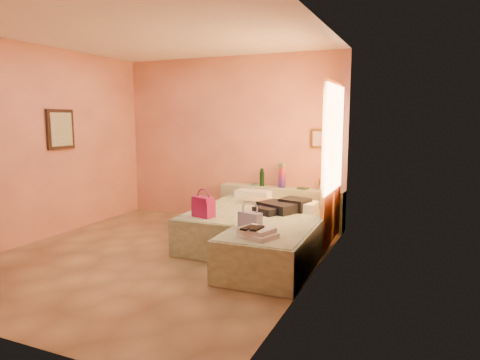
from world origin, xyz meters
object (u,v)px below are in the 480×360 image
object	(u,v)px
water_bottle	(262,178)
green_book	(303,188)
bed_left	(233,224)
towel_stack	(258,233)
blue_handbag	(250,220)
magenta_handbag	(203,207)
headboard_ledge	(281,207)
bed_right	(278,243)
flower_vase	(324,183)

from	to	relation	value
water_bottle	green_book	size ratio (longest dim) A/B	1.76
water_bottle	green_book	xyz separation A→B (m)	(0.71, -0.04, -0.13)
bed_left	towel_stack	size ratio (longest dim) A/B	5.71
blue_handbag	green_book	bearing A→B (deg)	103.55
bed_left	magenta_handbag	bearing A→B (deg)	-98.87
headboard_ledge	water_bottle	bearing A→B (deg)	178.42
blue_handbag	water_bottle	bearing A→B (deg)	123.01
bed_left	green_book	world-z (taller)	green_book
magenta_handbag	blue_handbag	bearing A→B (deg)	-2.87
bed_left	headboard_ledge	bearing A→B (deg)	68.92
blue_handbag	towel_stack	size ratio (longest dim) A/B	0.80
headboard_ledge	green_book	distance (m)	0.50
bed_left	bed_right	bearing A→B (deg)	-37.26
green_book	towel_stack	distance (m)	2.37
water_bottle	headboard_ledge	bearing A→B (deg)	-1.58
bed_right	green_book	world-z (taller)	green_book
bed_right	towel_stack	size ratio (longest dim) A/B	5.71
bed_right	blue_handbag	bearing A→B (deg)	-126.98
headboard_ledge	bed_left	bearing A→B (deg)	-109.65
green_book	magenta_handbag	world-z (taller)	magenta_handbag
bed_left	water_bottle	world-z (taller)	water_bottle
headboard_ledge	bed_right	distance (m)	1.78
bed_left	water_bottle	xyz separation A→B (m)	(0.04, 1.06, 0.54)
green_book	flower_vase	distance (m)	0.34
bed_right	flower_vase	xyz separation A→B (m)	(0.17, 1.70, 0.52)
headboard_ledge	bed_left	distance (m)	1.12
headboard_ledge	magenta_handbag	distance (m)	1.86
bed_left	towel_stack	world-z (taller)	towel_stack
green_book	bed_left	bearing A→B (deg)	-106.07
green_book	magenta_handbag	size ratio (longest dim) A/B	0.55
flower_vase	towel_stack	xyz separation A→B (m)	(-0.16, -2.40, -0.22)
bed_right	flower_vase	distance (m)	1.79
headboard_ledge	flower_vase	bearing A→B (deg)	0.10
water_bottle	magenta_handbag	size ratio (longest dim) A/B	0.98
bed_left	flower_vase	distance (m)	1.59
flower_vase	blue_handbag	size ratio (longest dim) A/B	0.86
bed_left	blue_handbag	xyz separation A→B (m)	(0.66, -0.98, 0.34)
flower_vase	towel_stack	world-z (taller)	flower_vase
bed_left	green_book	bearing A→B (deg)	52.25
bed_left	magenta_handbag	xyz separation A→B (m)	(-0.10, -0.73, 0.38)
magenta_handbag	blue_handbag	world-z (taller)	magenta_handbag
magenta_handbag	blue_handbag	xyz separation A→B (m)	(0.76, -0.26, -0.04)
green_book	towel_stack	world-z (taller)	green_book
flower_vase	towel_stack	distance (m)	2.42
water_bottle	green_book	bearing A→B (deg)	-3.38
flower_vase	magenta_handbag	world-z (taller)	flower_vase
bed_right	green_book	bearing A→B (deg)	93.79
green_book	towel_stack	size ratio (longest dim) A/B	0.45
bed_right	water_bottle	size ratio (longest dim) A/B	7.17
blue_handbag	towel_stack	distance (m)	0.44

